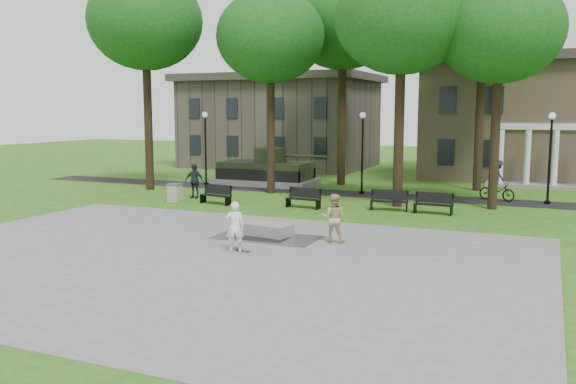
{
  "coord_description": "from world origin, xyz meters",
  "views": [
    {
      "loc": [
        10.51,
        -21.75,
        4.85
      ],
      "look_at": [
        0.37,
        1.73,
        1.4
      ],
      "focal_mm": 38.0,
      "sensor_mm": 36.0,
      "label": 1
    }
  ],
  "objects_px": {
    "park_bench_0": "(216,194)",
    "concrete_block": "(263,229)",
    "trash_bin": "(175,192)",
    "skateboarder": "(235,227)",
    "cyclist": "(497,184)",
    "friend_watching": "(333,218)"
  },
  "relations": [
    {
      "from": "concrete_block",
      "to": "park_bench_0",
      "type": "relative_size",
      "value": 1.19
    },
    {
      "from": "concrete_block",
      "to": "friend_watching",
      "type": "xyz_separation_m",
      "value": [
        2.94,
        -0.19,
        0.67
      ]
    },
    {
      "from": "concrete_block",
      "to": "friend_watching",
      "type": "distance_m",
      "value": 3.02
    },
    {
      "from": "concrete_block",
      "to": "trash_bin",
      "type": "xyz_separation_m",
      "value": [
        -8.17,
        6.07,
        0.24
      ]
    },
    {
      "from": "skateboarder",
      "to": "cyclist",
      "type": "bearing_deg",
      "value": -135.64
    },
    {
      "from": "skateboarder",
      "to": "park_bench_0",
      "type": "height_order",
      "value": "skateboarder"
    },
    {
      "from": "concrete_block",
      "to": "skateboarder",
      "type": "bearing_deg",
      "value": -82.74
    },
    {
      "from": "park_bench_0",
      "to": "cyclist",
      "type": "bearing_deg",
      "value": 38.55
    },
    {
      "from": "skateboarder",
      "to": "concrete_block",
      "type": "bearing_deg",
      "value": -104.55
    },
    {
      "from": "skateboarder",
      "to": "park_bench_0",
      "type": "xyz_separation_m",
      "value": [
        -6.09,
        9.28,
        -0.38
      ]
    },
    {
      "from": "trash_bin",
      "to": "cyclist",
      "type": "bearing_deg",
      "value": 24.53
    },
    {
      "from": "cyclist",
      "to": "park_bench_0",
      "type": "distance_m",
      "value": 15.05
    },
    {
      "from": "concrete_block",
      "to": "cyclist",
      "type": "bearing_deg",
      "value": 60.21
    },
    {
      "from": "friend_watching",
      "to": "park_bench_0",
      "type": "xyz_separation_m",
      "value": [
        -8.64,
        6.42,
        -0.39
      ]
    },
    {
      "from": "park_bench_0",
      "to": "concrete_block",
      "type": "bearing_deg",
      "value": -36.87
    },
    {
      "from": "skateboarder",
      "to": "trash_bin",
      "type": "distance_m",
      "value": 12.51
    },
    {
      "from": "concrete_block",
      "to": "trash_bin",
      "type": "height_order",
      "value": "trash_bin"
    },
    {
      "from": "cyclist",
      "to": "park_bench_0",
      "type": "relative_size",
      "value": 1.19
    },
    {
      "from": "concrete_block",
      "to": "skateboarder",
      "type": "height_order",
      "value": "skateboarder"
    },
    {
      "from": "skateboarder",
      "to": "trash_bin",
      "type": "relative_size",
      "value": 1.83
    },
    {
      "from": "cyclist",
      "to": "trash_bin",
      "type": "distance_m",
      "value": 17.33
    },
    {
      "from": "skateboarder",
      "to": "cyclist",
      "type": "distance_m",
      "value": 17.83
    }
  ]
}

